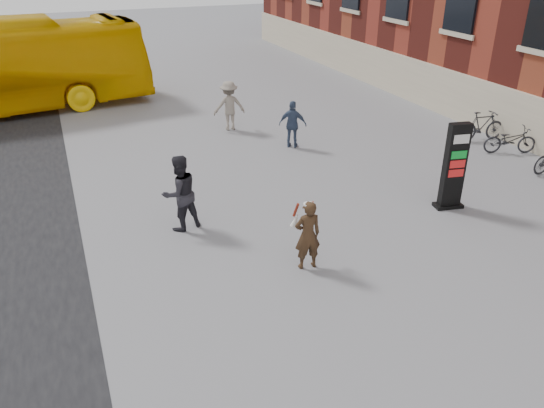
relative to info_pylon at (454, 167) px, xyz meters
name	(u,v)px	position (x,y,z in m)	size (l,w,h in m)	color
ground	(332,263)	(-4.14, -1.23, -1.15)	(100.00, 100.00, 0.00)	#9E9EA3
info_pylon	(454,167)	(0.00, 0.00, 0.00)	(0.79, 0.50, 2.31)	black
woman	(307,234)	(-4.72, -1.16, -0.34)	(0.63, 0.58, 1.58)	#2F1F12
pedestrian_a	(180,193)	(-6.79, 1.56, -0.20)	(0.92, 0.72, 1.90)	#24232A
pedestrian_b	(229,106)	(-3.31, 8.35, -0.25)	(1.16, 0.67, 1.80)	gray
pedestrian_c	(293,124)	(-1.93, 5.73, -0.35)	(0.94, 0.39, 1.60)	#3C4D6B
bike_6	(510,140)	(4.46, 2.47, -0.70)	(0.60, 1.71, 0.90)	#252529
bike_7	(482,126)	(4.46, 3.81, -0.63)	(0.49, 1.75, 1.05)	#252529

